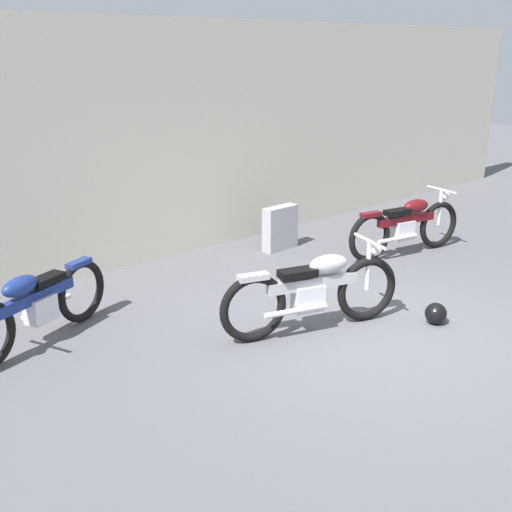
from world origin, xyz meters
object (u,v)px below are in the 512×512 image
stone_marker (280,228)px  motorcycle_silver (314,291)px  motorcycle_blue (35,305)px  helmet (436,313)px  motorcycle_maroon (407,225)px

stone_marker → motorcycle_silver: size_ratio=0.33×
stone_marker → motorcycle_blue: bearing=-170.3°
stone_marker → motorcycle_silver: bearing=-126.0°
stone_marker → motorcycle_blue: motorcycle_blue is taller
helmet → motorcycle_blue: 4.52m
helmet → motorcycle_silver: motorcycle_silver is taller
motorcycle_maroon → motorcycle_blue: bearing=-175.9°
motorcycle_silver → motorcycle_maroon: motorcycle_silver is taller
motorcycle_maroon → motorcycle_silver: bearing=-150.8°
motorcycle_blue → stone_marker: bearing=167.8°
stone_marker → motorcycle_maroon: (1.30, -1.47, 0.12)m
motorcycle_silver → motorcycle_blue: bearing=163.9°
motorcycle_maroon → helmet: bearing=-124.5°
helmet → motorcycle_blue: size_ratio=0.13×
motorcycle_blue → helmet: bearing=123.8°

